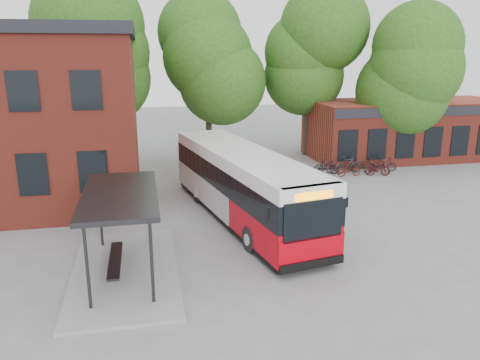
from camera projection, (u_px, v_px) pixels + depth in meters
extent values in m
plane|color=slate|center=(247.00, 250.00, 17.82)|extent=(100.00, 100.00, 0.00)
imported|color=#25262D|center=(323.00, 167.00, 28.90)|extent=(1.65, 0.80, 0.83)
imported|color=black|center=(327.00, 167.00, 28.97)|extent=(1.53, 0.95, 0.89)
imported|color=#601606|center=(349.00, 170.00, 28.32)|extent=(1.55, 0.63, 0.80)
imported|color=#26262D|center=(348.00, 165.00, 28.97)|extent=(1.89, 0.81, 1.10)
imported|color=#302723|center=(362.00, 164.00, 29.62)|extent=(1.90, 1.17, 0.94)
imported|color=#420B10|center=(378.00, 169.00, 28.42)|extent=(1.57, 0.85, 0.91)
imported|color=black|center=(377.00, 168.00, 28.82)|extent=(1.66, 1.04, 0.82)
imported|color=black|center=(384.00, 164.00, 29.57)|extent=(1.57, 0.93, 0.91)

